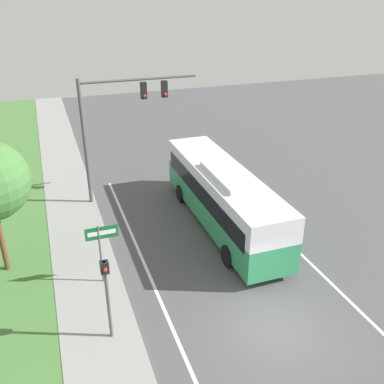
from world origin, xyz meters
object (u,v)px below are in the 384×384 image
at_px(bus, 223,194).
at_px(signal_gantry, 117,115).
at_px(pedestrian_signal, 107,288).
at_px(street_sign, 101,243).

bearing_deg(bus, signal_gantry, 131.12).
xyz_separation_m(bus, pedestrian_signal, (-6.91, -6.12, 0.40)).
bearing_deg(pedestrian_signal, signal_gantry, 76.63).
bearing_deg(street_sign, signal_gantry, 73.29).
distance_m(bus, street_sign, 7.18).
relative_size(bus, signal_gantry, 1.53).
relative_size(pedestrian_signal, street_sign, 1.19).
bearing_deg(bus, street_sign, -156.94).
height_order(bus, pedestrian_signal, bus).
relative_size(bus, pedestrian_signal, 3.29).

